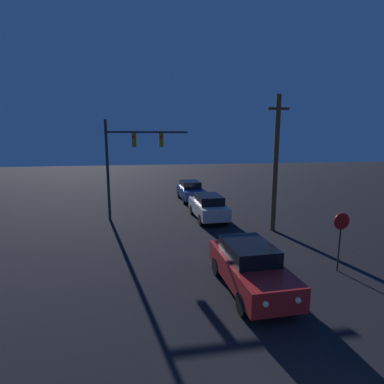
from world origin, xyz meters
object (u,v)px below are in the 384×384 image
at_px(traffic_signal_mast, 128,154).
at_px(utility_pole, 276,163).
at_px(car_mid, 208,206).
at_px(stop_sign, 341,231).
at_px(car_far, 191,191).
at_px(car_near, 250,266).

height_order(traffic_signal_mast, utility_pole, utility_pole).
distance_m(car_mid, stop_sign, 9.39).
relative_size(car_mid, car_far, 1.00).
bearing_deg(stop_sign, traffic_signal_mast, 131.51).
bearing_deg(car_far, traffic_signal_mast, 44.56).
bearing_deg(utility_pole, car_far, 109.43).
xyz_separation_m(car_near, traffic_signal_mast, (-4.50, 10.56, 3.49)).
xyz_separation_m(car_mid, traffic_signal_mast, (-5.16, 1.01, 3.49)).
bearing_deg(car_mid, car_far, 89.57).
bearing_deg(car_far, stop_sign, 101.16).
height_order(car_far, utility_pole, utility_pole).
bearing_deg(car_far, car_mid, 89.03).
relative_size(car_far, utility_pole, 0.61).
relative_size(car_mid, traffic_signal_mast, 0.71).
bearing_deg(car_mid, utility_pole, -45.73).
height_order(car_mid, traffic_signal_mast, traffic_signal_mast).
height_order(car_far, traffic_signal_mast, traffic_signal_mast).
distance_m(car_mid, car_far, 6.35).
relative_size(car_near, utility_pole, 0.60).
bearing_deg(traffic_signal_mast, car_far, 46.77).
bearing_deg(car_near, car_mid, -95.73).
xyz_separation_m(car_near, car_mid, (0.65, 9.54, 0.00)).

